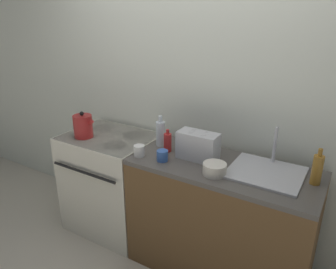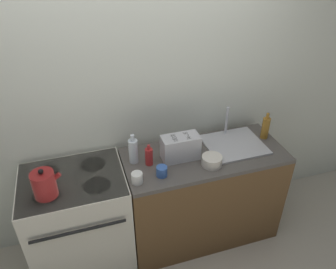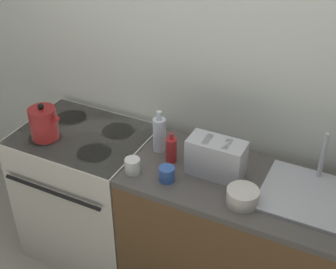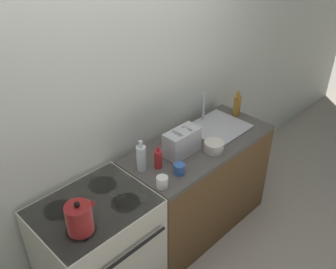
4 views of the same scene
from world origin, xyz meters
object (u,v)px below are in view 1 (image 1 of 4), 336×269
(cup_blue, at_px, (162,156))
(bowl, at_px, (215,169))
(toaster, at_px, (198,146))
(bottle_amber, at_px, (317,169))
(bottle_clear, at_px, (160,133))
(stove, at_px, (112,181))
(cup_white, at_px, (139,151))
(kettle, at_px, (83,126))
(bottle_red, at_px, (168,142))

(cup_blue, distance_m, bowl, 0.41)
(toaster, bearing_deg, bottle_amber, 4.13)
(cup_blue, xyz_separation_m, bowl, (0.41, 0.01, -0.00))
(bottle_clear, height_order, bowl, bottle_clear)
(bottle_clear, bearing_deg, toaster, -10.06)
(bottle_clear, distance_m, cup_blue, 0.29)
(bottle_amber, bearing_deg, bottle_clear, 179.66)
(bottle_amber, relative_size, bowl, 1.52)
(stove, bearing_deg, bottle_clear, 7.63)
(bottle_amber, bearing_deg, cup_blue, -167.51)
(cup_blue, bearing_deg, bowl, 0.81)
(bottle_clear, bearing_deg, cup_blue, -54.90)
(cup_white, bearing_deg, cup_blue, 5.82)
(kettle, relative_size, bowl, 1.44)
(kettle, xyz_separation_m, bottle_red, (0.77, 0.12, -0.02))
(bottle_red, xyz_separation_m, cup_white, (-0.14, -0.18, -0.03))
(bowl, bearing_deg, bottle_amber, 19.97)
(cup_blue, relative_size, bowl, 0.52)
(bottle_clear, relative_size, bottle_red, 1.40)
(bowl, bearing_deg, bottle_red, 161.18)
(bottle_clear, distance_m, bowl, 0.62)
(kettle, relative_size, bottle_red, 1.28)
(toaster, distance_m, bowl, 0.27)
(bottle_clear, height_order, bottle_amber, bottle_clear)
(kettle, bearing_deg, bowl, -1.67)
(bottle_red, xyz_separation_m, bowl, (0.47, -0.16, -0.04))
(cup_blue, bearing_deg, bottle_red, 108.33)
(cup_blue, relative_size, cup_white, 1.00)
(kettle, distance_m, cup_white, 0.64)
(kettle, xyz_separation_m, cup_blue, (0.83, -0.04, -0.06))
(bottle_amber, bearing_deg, bottle_red, -176.79)
(stove, relative_size, bowl, 5.76)
(cup_white, bearing_deg, bowl, 2.42)
(cup_blue, bearing_deg, bottle_clear, 125.10)
(bottle_clear, distance_m, bottle_amber, 1.18)
(bottle_amber, relative_size, cup_white, 2.91)
(kettle, relative_size, toaster, 0.76)
(bottle_amber, height_order, cup_white, bottle_amber)
(bottle_amber, bearing_deg, kettle, -174.34)
(bottle_red, bearing_deg, cup_blue, -71.67)
(kettle, bearing_deg, cup_white, -5.56)
(bottle_amber, relative_size, cup_blue, 2.91)
(cup_white, bearing_deg, bottle_red, 52.87)
(bowl, bearing_deg, bottle_clear, 158.54)
(kettle, bearing_deg, stove, 35.79)
(stove, bearing_deg, bottle_red, -0.06)
(kettle, height_order, cup_white, kettle)
(kettle, bearing_deg, bottle_red, 9.00)
(stove, bearing_deg, bottle_amber, 2.03)
(kettle, distance_m, toaster, 1.04)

